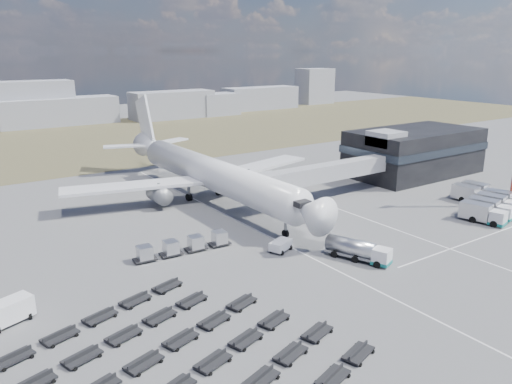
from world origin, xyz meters
TOP-DOWN VIEW (x-y plane):
  - ground at (0.00, 0.00)m, footprint 420.00×420.00m
  - grass_strip at (0.00, 110.00)m, footprint 420.00×90.00m
  - lane_markings at (9.77, 3.00)m, footprint 47.12×110.00m
  - terminal at (47.77, 23.96)m, footprint 30.40×16.40m
  - jet_bridge at (15.90, 20.42)m, footprint 30.30×3.80m
  - airliner at (0.00, 32.38)m, footprint 51.59×64.53m
  - fuel_tanker at (2.57, -3.24)m, footprint 5.22×8.96m
  - pushback_tug at (-4.00, 4.94)m, footprint 3.85×3.04m
  - utility_van at (-38.28, 5.46)m, footprint 5.15×3.62m
  - catering_truck at (12.17, 37.51)m, footprint 2.77×6.75m
  - service_trucks_near at (35.15, -2.90)m, footprint 13.94×9.56m
  - service_trucks_far at (40.39, 3.73)m, footprint 6.05×7.12m
  - uld_row at (-15.42, 11.87)m, footprint 14.01×2.81m
  - baggage_dollies at (-29.64, -11.84)m, footprint 35.76×33.13m

SIDE VIEW (x-z plane):
  - ground at x=0.00m, z-range 0.00..0.00m
  - grass_strip at x=0.00m, z-range 0.00..0.01m
  - lane_markings at x=9.77m, z-range 0.00..0.01m
  - baggage_dollies at x=-29.64m, z-range 0.00..0.82m
  - pushback_tug at x=-4.00m, z-range 0.00..1.51m
  - uld_row at x=-15.42m, z-range 0.19..2.12m
  - utility_van at x=-38.28m, z-range 0.00..2.48m
  - fuel_tanker at x=2.57m, z-range 0.00..2.83m
  - service_trucks_far at x=40.39m, z-range 0.12..2.87m
  - service_trucks_near at x=35.15m, z-range 0.12..2.95m
  - catering_truck at x=12.17m, z-range 0.04..3.13m
  - jet_bridge at x=15.90m, z-range 1.53..8.58m
  - terminal at x=47.77m, z-range -0.25..10.75m
  - airliner at x=0.00m, z-range -3.52..14.10m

